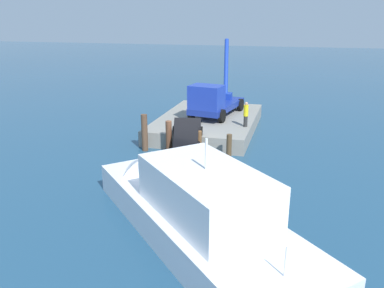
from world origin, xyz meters
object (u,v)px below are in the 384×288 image
object	(u,v)px
moored_yacht	(174,203)
salvaged_car	(186,149)
crane_truck	(213,100)
dock_worker	(246,114)

from	to	relation	value
moored_yacht	salvaged_car	bearing A→B (deg)	-167.65
salvaged_car	moored_yacht	xyz separation A→B (m)	(7.62, 1.67, 0.07)
crane_truck	dock_worker	size ratio (longest dim) A/B	4.72
moored_yacht	crane_truck	bearing A→B (deg)	-174.61
dock_worker	moored_yacht	size ratio (longest dim) A/B	0.13
crane_truck	moored_yacht	bearing A→B (deg)	5.39
crane_truck	salvaged_car	size ratio (longest dim) A/B	2.16
dock_worker	salvaged_car	distance (m)	5.59
dock_worker	salvaged_car	world-z (taller)	dock_worker
salvaged_car	moored_yacht	world-z (taller)	moored_yacht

